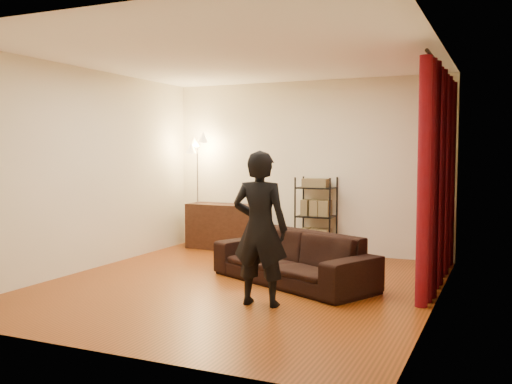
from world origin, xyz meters
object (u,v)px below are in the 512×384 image
at_px(sofa, 293,258).
at_px(floor_lamp, 198,192).
at_px(person, 260,228).
at_px(wire_shelf, 316,216).
at_px(storage_boxes, 268,244).
at_px(media_cabinet, 226,227).

relative_size(sofa, floor_lamp, 1.15).
height_order(person, floor_lamp, floor_lamp).
bearing_deg(floor_lamp, wire_shelf, 2.44).
relative_size(sofa, wire_shelf, 1.76).
height_order(storage_boxes, floor_lamp, floor_lamp).
distance_m(person, wire_shelf, 3.00).
bearing_deg(wire_shelf, media_cabinet, -176.97).
xyz_separation_m(person, wire_shelf, (-0.36, 2.97, -0.20)).
height_order(sofa, media_cabinet, media_cabinet).
bearing_deg(media_cabinet, floor_lamp, -173.87).
height_order(person, storage_boxes, person).
height_order(person, wire_shelf, person).
distance_m(person, floor_lamp, 3.75).
xyz_separation_m(person, media_cabinet, (-1.89, 2.92, -0.43)).
distance_m(sofa, person, 1.17).
xyz_separation_m(person, storage_boxes, (-1.10, 2.84, -0.65)).
xyz_separation_m(sofa, wire_shelf, (-0.32, 1.91, 0.29)).
bearing_deg(person, floor_lamp, -54.78).
bearing_deg(floor_lamp, media_cabinet, 4.18).
distance_m(sofa, wire_shelf, 1.96).
bearing_deg(sofa, wire_shelf, 125.67).
distance_m(media_cabinet, storage_boxes, 0.82).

